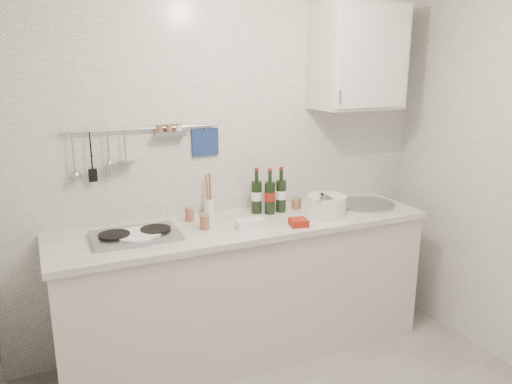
% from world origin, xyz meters
% --- Properties ---
extents(back_wall, '(3.00, 0.02, 2.50)m').
position_xyz_m(back_wall, '(0.00, 1.40, 1.25)').
color(back_wall, silver).
rests_on(back_wall, floor).
extents(counter, '(2.44, 0.64, 0.96)m').
position_xyz_m(counter, '(0.01, 1.10, 0.43)').
color(counter, silver).
rests_on(counter, floor).
extents(wall_rail, '(0.98, 0.09, 0.34)m').
position_xyz_m(wall_rail, '(-0.60, 1.37, 1.43)').
color(wall_rail, '#93969B').
rests_on(wall_rail, back_wall).
extents(wall_cabinet, '(0.60, 0.38, 0.70)m').
position_xyz_m(wall_cabinet, '(0.90, 1.22, 1.95)').
color(wall_cabinet, silver).
rests_on(wall_cabinet, back_wall).
extents(plate_stack_hob, '(0.28, 0.28, 0.04)m').
position_xyz_m(plate_stack_hob, '(-0.69, 1.07, 0.94)').
color(plate_stack_hob, '#4755A1').
rests_on(plate_stack_hob, counter).
extents(plate_stack_sink, '(0.33, 0.32, 0.12)m').
position_xyz_m(plate_stack_sink, '(0.58, 1.06, 0.98)').
color(plate_stack_sink, white).
rests_on(plate_stack_sink, counter).
extents(wine_bottles, '(0.24, 0.12, 0.31)m').
position_xyz_m(wine_bottles, '(0.23, 1.23, 1.07)').
color(wine_bottles, black).
rests_on(wine_bottles, counter).
extents(butter_dish, '(0.18, 0.09, 0.05)m').
position_xyz_m(butter_dish, '(-0.02, 0.99, 0.95)').
color(butter_dish, white).
rests_on(butter_dish, counter).
extents(strawberry_punnet, '(0.12, 0.12, 0.04)m').
position_xyz_m(strawberry_punnet, '(0.28, 0.90, 0.94)').
color(strawberry_punnet, '#A32912').
rests_on(strawberry_punnet, counter).
extents(utensil_crock, '(0.07, 0.07, 0.30)m').
position_xyz_m(utensil_crock, '(-0.16, 1.33, 0.99)').
color(utensil_crock, white).
rests_on(utensil_crock, counter).
extents(jar_a, '(0.06, 0.06, 0.09)m').
position_xyz_m(jar_a, '(-0.32, 1.28, 0.97)').
color(jar_a, '#92553A').
rests_on(jar_a, counter).
extents(jar_b, '(0.06, 0.06, 0.08)m').
position_xyz_m(jar_b, '(0.46, 1.25, 0.96)').
color(jar_b, '#92553A').
rests_on(jar_b, counter).
extents(jar_c, '(0.06, 0.06, 0.07)m').
position_xyz_m(jar_c, '(0.44, 1.23, 0.96)').
color(jar_c, '#92553A').
rests_on(jar_c, counter).
extents(jar_d, '(0.06, 0.06, 0.10)m').
position_xyz_m(jar_d, '(-0.28, 1.09, 0.97)').
color(jar_d, '#92553A').
rests_on(jar_d, counter).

